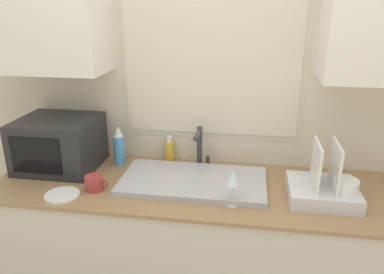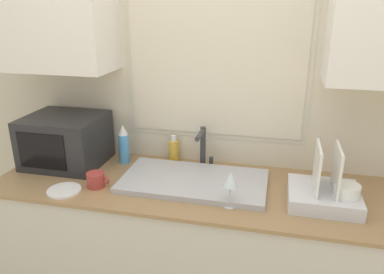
{
  "view_description": "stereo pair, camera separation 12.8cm",
  "coord_description": "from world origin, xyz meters",
  "px_view_note": "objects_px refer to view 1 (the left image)",
  "views": [
    {
      "loc": [
        0.22,
        -1.44,
        1.8
      ],
      "look_at": [
        -0.05,
        0.29,
        1.16
      ],
      "focal_mm": 35.0,
      "sensor_mm": 36.0,
      "label": 1
    },
    {
      "loc": [
        0.35,
        -1.41,
        1.8
      ],
      "look_at": [
        -0.05,
        0.29,
        1.16
      ],
      "focal_mm": 35.0,
      "sensor_mm": 36.0,
      "label": 2
    }
  ],
  "objects_px": {
    "faucet": "(200,144)",
    "dish_rack": "(325,188)",
    "spray_bottle": "(119,146)",
    "soap_bottle": "(169,150)",
    "mug_near_sink": "(94,183)",
    "microwave": "(59,143)",
    "wine_glass": "(233,179)"
  },
  "relations": [
    {
      "from": "faucet",
      "to": "dish_rack",
      "type": "relative_size",
      "value": 0.73
    },
    {
      "from": "spray_bottle",
      "to": "soap_bottle",
      "type": "distance_m",
      "value": 0.3
    },
    {
      "from": "faucet",
      "to": "soap_bottle",
      "type": "xyz_separation_m",
      "value": [
        -0.19,
        0.06,
        -0.07
      ]
    },
    {
      "from": "faucet",
      "to": "mug_near_sink",
      "type": "bearing_deg",
      "value": -143.86
    },
    {
      "from": "dish_rack",
      "to": "faucet",
      "type": "bearing_deg",
      "value": 157.52
    },
    {
      "from": "dish_rack",
      "to": "spray_bottle",
      "type": "bearing_deg",
      "value": 168.04
    },
    {
      "from": "microwave",
      "to": "mug_near_sink",
      "type": "bearing_deg",
      "value": -38.42
    },
    {
      "from": "microwave",
      "to": "wine_glass",
      "type": "height_order",
      "value": "microwave"
    },
    {
      "from": "microwave",
      "to": "dish_rack",
      "type": "distance_m",
      "value": 1.47
    },
    {
      "from": "spray_bottle",
      "to": "mug_near_sink",
      "type": "relative_size",
      "value": 1.93
    },
    {
      "from": "faucet",
      "to": "soap_bottle",
      "type": "distance_m",
      "value": 0.21
    },
    {
      "from": "microwave",
      "to": "mug_near_sink",
      "type": "relative_size",
      "value": 3.53
    },
    {
      "from": "wine_glass",
      "to": "microwave",
      "type": "bearing_deg",
      "value": 164.39
    },
    {
      "from": "faucet",
      "to": "spray_bottle",
      "type": "xyz_separation_m",
      "value": [
        -0.47,
        -0.03,
        -0.03
      ]
    },
    {
      "from": "soap_bottle",
      "to": "spray_bottle",
      "type": "bearing_deg",
      "value": -162.06
    },
    {
      "from": "soap_bottle",
      "to": "wine_glass",
      "type": "relative_size",
      "value": 0.89
    },
    {
      "from": "faucet",
      "to": "soap_bottle",
      "type": "relative_size",
      "value": 1.49
    },
    {
      "from": "microwave",
      "to": "wine_glass",
      "type": "bearing_deg",
      "value": -15.61
    },
    {
      "from": "spray_bottle",
      "to": "soap_bottle",
      "type": "bearing_deg",
      "value": 17.94
    },
    {
      "from": "spray_bottle",
      "to": "dish_rack",
      "type": "bearing_deg",
      "value": -11.96
    },
    {
      "from": "faucet",
      "to": "spray_bottle",
      "type": "relative_size",
      "value": 1.01
    },
    {
      "from": "wine_glass",
      "to": "mug_near_sink",
      "type": "bearing_deg",
      "value": 176.8
    },
    {
      "from": "dish_rack",
      "to": "mug_near_sink",
      "type": "height_order",
      "value": "dish_rack"
    },
    {
      "from": "dish_rack",
      "to": "soap_bottle",
      "type": "bearing_deg",
      "value": 158.68
    },
    {
      "from": "soap_bottle",
      "to": "wine_glass",
      "type": "xyz_separation_m",
      "value": [
        0.41,
        -0.46,
        0.07
      ]
    },
    {
      "from": "faucet",
      "to": "wine_glass",
      "type": "xyz_separation_m",
      "value": [
        0.21,
        -0.4,
        -0.01
      ]
    },
    {
      "from": "spray_bottle",
      "to": "soap_bottle",
      "type": "xyz_separation_m",
      "value": [
        0.28,
        0.09,
        -0.05
      ]
    },
    {
      "from": "spray_bottle",
      "to": "mug_near_sink",
      "type": "bearing_deg",
      "value": -93.56
    },
    {
      "from": "dish_rack",
      "to": "mug_near_sink",
      "type": "bearing_deg",
      "value": -175.52
    },
    {
      "from": "dish_rack",
      "to": "wine_glass",
      "type": "distance_m",
      "value": 0.47
    },
    {
      "from": "soap_bottle",
      "to": "faucet",
      "type": "bearing_deg",
      "value": -17.19
    },
    {
      "from": "dish_rack",
      "to": "mug_near_sink",
      "type": "distance_m",
      "value": 1.16
    }
  ]
}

